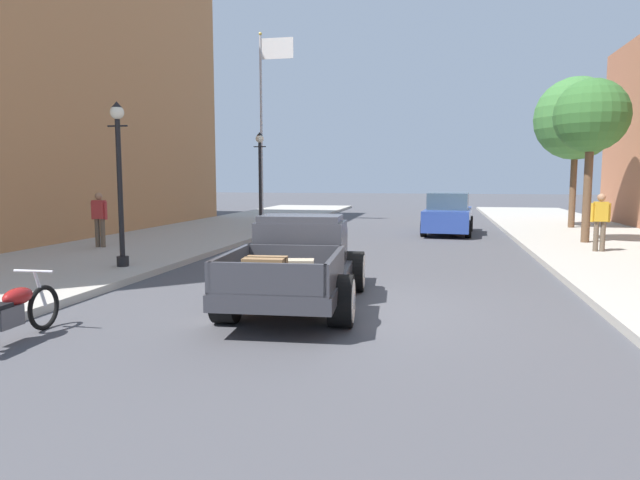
{
  "coord_description": "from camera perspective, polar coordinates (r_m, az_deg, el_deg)",
  "views": [
    {
      "loc": [
        1.85,
        -9.52,
        2.26
      ],
      "look_at": [
        -0.47,
        1.48,
        1.0
      ],
      "focal_mm": 31.53,
      "sensor_mm": 36.0,
      "label": 1
    }
  ],
  "objects": [
    {
      "name": "ground_plane",
      "position": [
        9.96,
        0.91,
        -6.72
      ],
      "size": [
        140.0,
        140.0,
        0.0
      ],
      "primitive_type": "plane",
      "color": "#47474C"
    },
    {
      "name": "street_tree_third",
      "position": [
        26.01,
        24.58,
        11.12
      ],
      "size": [
        3.4,
        3.4,
        6.23
      ],
      "color": "brown",
      "rests_on": "sidewalk_right"
    },
    {
      "name": "flagpole",
      "position": [
        28.65,
        -5.55,
        13.4
      ],
      "size": [
        1.74,
        0.16,
        9.16
      ],
      "color": "#B2B2B7",
      "rests_on": "sidewalk_left"
    },
    {
      "name": "street_tree_second",
      "position": [
        20.21,
        25.83,
        11.19
      ],
      "size": [
        2.32,
        2.32,
        5.22
      ],
      "color": "brown",
      "rests_on": "sidewalk_right"
    },
    {
      "name": "hotrod_truck_gunmetal",
      "position": [
        10.15,
        -2.0,
        -2.14
      ],
      "size": [
        2.41,
        5.02,
        1.58
      ],
      "color": "#333338",
      "rests_on": "ground"
    },
    {
      "name": "car_background_blue",
      "position": [
        22.96,
        12.88,
        2.5
      ],
      "size": [
        2.11,
        4.42,
        1.65
      ],
      "color": "#284293",
      "rests_on": "ground"
    },
    {
      "name": "motorcycle_parked",
      "position": [
        8.75,
        -29.1,
        -6.41
      ],
      "size": [
        0.62,
        2.12,
        0.93
      ],
      "color": "black",
      "rests_on": "ground"
    },
    {
      "name": "street_lamp_far",
      "position": [
        22.19,
        -6.1,
        6.68
      ],
      "size": [
        0.5,
        0.32,
        3.85
      ],
      "color": "black",
      "rests_on": "sidewalk_left"
    },
    {
      "name": "pedestrian_sidewalk_right",
      "position": [
        17.86,
        26.57,
        1.95
      ],
      "size": [
        0.53,
        0.22,
        1.65
      ],
      "color": "brown",
      "rests_on": "sidewalk_right"
    },
    {
      "name": "street_lamp_near",
      "position": [
        14.02,
        -19.7,
        6.54
      ],
      "size": [
        0.5,
        0.32,
        3.85
      ],
      "color": "black",
      "rests_on": "sidewalk_left"
    },
    {
      "name": "pedestrian_sidewalk_left",
      "position": [
        18.22,
        -21.48,
        2.25
      ],
      "size": [
        0.53,
        0.22,
        1.65
      ],
      "color": "brown",
      "rests_on": "sidewalk_left"
    }
  ]
}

